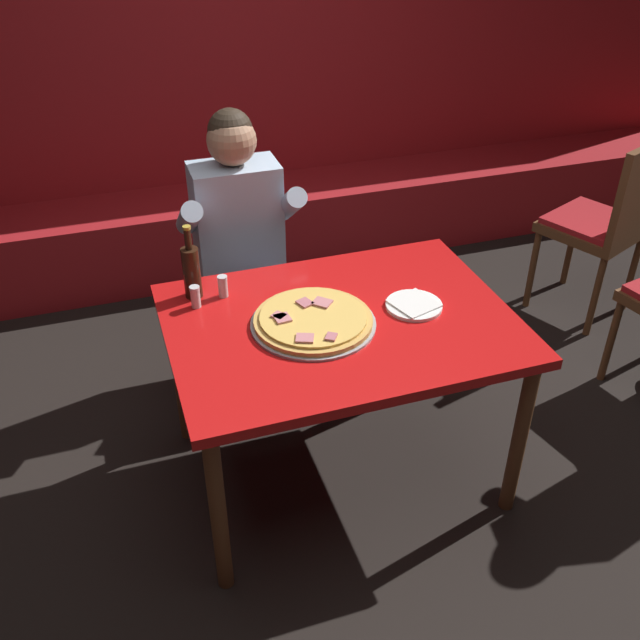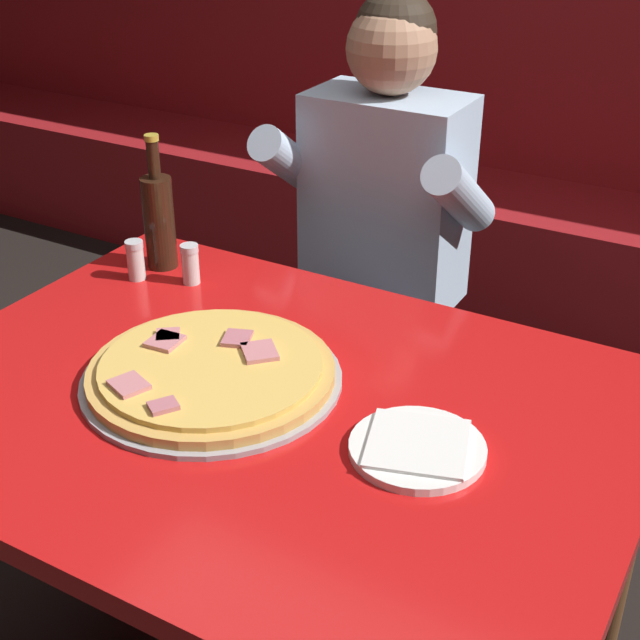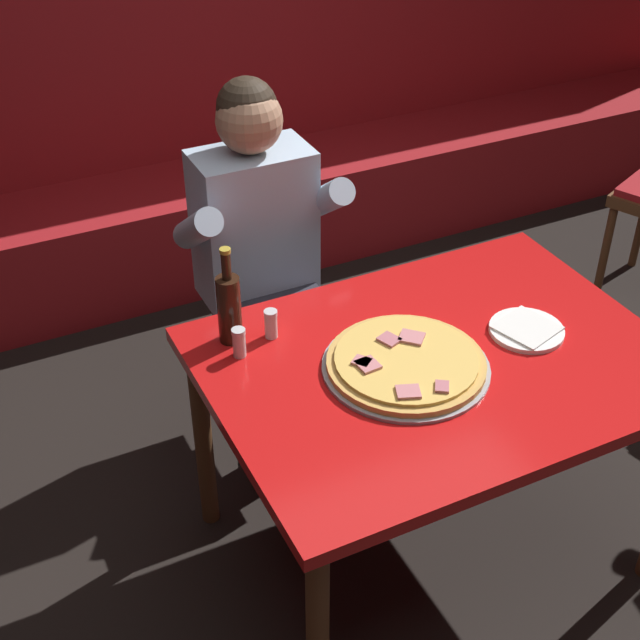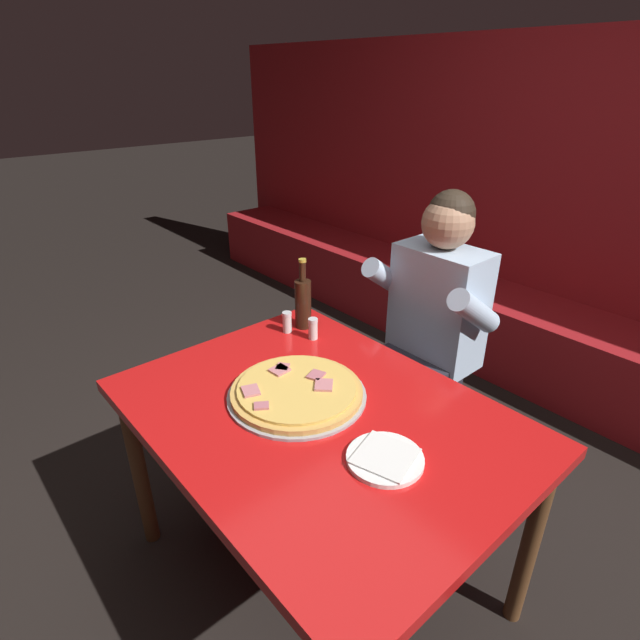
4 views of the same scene
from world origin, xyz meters
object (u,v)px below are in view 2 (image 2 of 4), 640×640
object	(u,v)px
shaker_parmesan	(191,266)
shaker_oregano	(136,262)
beer_bottle	(159,218)
diner_seated_blue_shirt	(370,240)
pizza	(212,372)
main_dining_table	(264,437)
plate_white_paper	(417,448)

from	to	relation	value
shaker_parmesan	shaker_oregano	bearing A→B (deg)	-159.60
beer_bottle	diner_seated_blue_shirt	distance (m)	0.54
pizza	diner_seated_blue_shirt	size ratio (longest dim) A/B	0.35
beer_bottle	shaker_parmesan	distance (m)	0.13
pizza	diner_seated_blue_shirt	bearing A→B (deg)	96.11
main_dining_table	shaker_parmesan	bearing A→B (deg)	141.58
shaker_parmesan	diner_seated_blue_shirt	size ratio (longest dim) A/B	0.07
plate_white_paper	beer_bottle	size ratio (longest dim) A/B	0.72
main_dining_table	diner_seated_blue_shirt	distance (m)	0.78
pizza	beer_bottle	bearing A→B (deg)	138.35
plate_white_paper	diner_seated_blue_shirt	world-z (taller)	diner_seated_blue_shirt
plate_white_paper	shaker_parmesan	xyz separation A→B (m)	(-0.65, 0.30, 0.03)
main_dining_table	shaker_parmesan	size ratio (longest dim) A/B	14.42
plate_white_paper	main_dining_table	bearing A→B (deg)	178.56
shaker_oregano	shaker_parmesan	xyz separation A→B (m)	(0.11, 0.04, 0.00)
main_dining_table	pizza	distance (m)	0.14
beer_bottle	pizza	bearing A→B (deg)	-41.65
main_dining_table	beer_bottle	distance (m)	0.60
pizza	beer_bottle	distance (m)	0.50
diner_seated_blue_shirt	shaker_parmesan	bearing A→B (deg)	-111.11
shaker_parmesan	main_dining_table	bearing A→B (deg)	-38.42
main_dining_table	pizza	xyz separation A→B (m)	(-0.10, 0.00, 0.10)
pizza	diner_seated_blue_shirt	world-z (taller)	diner_seated_blue_shirt
pizza	main_dining_table	bearing A→B (deg)	-0.61
main_dining_table	shaker_oregano	xyz separation A→B (m)	(-0.48, 0.25, 0.12)
shaker_parmesan	diner_seated_blue_shirt	distance (m)	0.51
shaker_oregano	main_dining_table	bearing A→B (deg)	-27.55
pizza	beer_bottle	world-z (taller)	beer_bottle
main_dining_table	diner_seated_blue_shirt	xyz separation A→B (m)	(-0.19, 0.76, 0.04)
main_dining_table	diner_seated_blue_shirt	world-z (taller)	diner_seated_blue_shirt
main_dining_table	shaker_parmesan	world-z (taller)	shaker_parmesan
pizza	plate_white_paper	distance (m)	0.39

